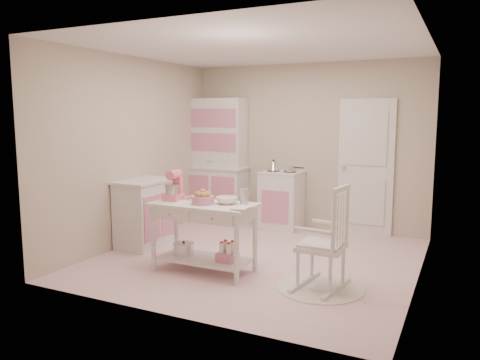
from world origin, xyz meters
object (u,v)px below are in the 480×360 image
work_table (204,237)px  stand_mixer (174,186)px  hutch (216,160)px  base_cabinet (145,213)px  rocking_chair (321,237)px  bread_basket (203,200)px  stove (281,200)px

work_table → stand_mixer: 0.71m
stand_mixer → hutch: bearing=101.0°
hutch → stand_mixer: (0.71, -2.34, -0.07)m
base_cabinet → stand_mixer: (0.84, -0.54, 0.51)m
hutch → stand_mixer: size_ratio=6.12×
rocking_chair → bread_basket: size_ratio=4.40×
rocking_chair → bread_basket: bearing=-167.6°
work_table → bread_basket: bearing=-68.2°
hutch → stand_mixer: hutch is taller
base_cabinet → rocking_chair: (2.64, -0.51, 0.09)m
hutch → bread_basket: (1.15, -2.41, -0.19)m
base_cabinet → work_table: size_ratio=0.77×
hutch → work_table: bearing=-64.4°
hutch → stove: size_ratio=2.26×
rocking_chair → work_table: 1.38m
bread_basket → stand_mixer: bearing=171.0°
work_table → stand_mixer: bearing=177.3°
rocking_chair → work_table: (-1.37, -0.05, -0.15)m
stove → work_table: (-0.07, -2.31, -0.06)m
rocking_chair → bread_basket: 1.39m
hutch → work_table: size_ratio=1.73×
hutch → stove: (1.20, -0.05, -0.58)m
rocking_chair → stand_mixer: stand_mixer is taller
base_cabinet → stove: bearing=52.6°
stand_mixer → stove: bearing=72.0°
hutch → bread_basket: hutch is taller
rocking_chair → stand_mixer: bearing=-170.9°
stove → bread_basket: bearing=-91.2°
stove → rocking_chair: 2.61m
base_cabinet → rocking_chair: size_ratio=0.84×
stove → stand_mixer: stand_mixer is taller
bread_basket → hutch: bearing=115.5°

